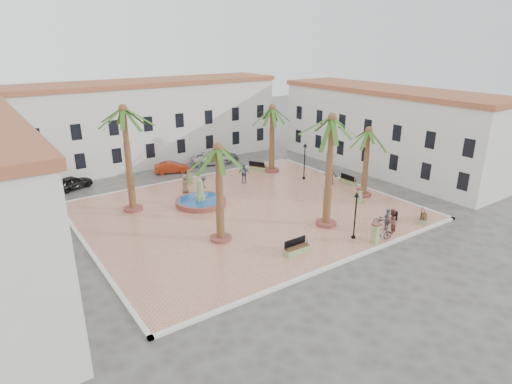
{
  "coord_description": "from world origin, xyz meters",
  "views": [
    {
      "loc": [
        -18.65,
        -28.26,
        14.03
      ],
      "look_at": [
        1.0,
        0.0,
        1.6
      ],
      "focal_mm": 30.0,
      "sensor_mm": 36.0,
      "label": 1
    }
  ],
  "objects_px": {
    "litter_bin": "(395,216)",
    "bicycle_a": "(383,219)",
    "fountain": "(201,201)",
    "pedestrian_fountain_b": "(244,174)",
    "bicycle_b": "(381,234)",
    "bollard_n": "(190,177)",
    "cyclist_a": "(387,219)",
    "bench_s": "(297,249)",
    "pedestrian_north": "(204,184)",
    "car_silver": "(221,156)",
    "lamppost_e": "(305,155)",
    "palm_nw": "(124,120)",
    "cyclist_b": "(392,221)",
    "car_black": "(72,183)",
    "car_white": "(212,158)",
    "pedestrian_fountain_a": "(185,184)",
    "bench_e": "(349,181)",
    "pedestrian_east": "(331,176)",
    "bollard_e": "(359,195)",
    "bollard_se": "(376,233)",
    "lamppost_s": "(356,207)",
    "bench_se": "(423,218)",
    "palm_s": "(332,130)",
    "palm_e": "(368,138)",
    "car_red": "(172,167)",
    "palm_ne": "(272,116)",
    "bench_ne": "(258,168)",
    "palm_sw": "(218,159)"
  },
  "relations": [
    {
      "from": "litter_bin",
      "to": "bicycle_a",
      "type": "xyz_separation_m",
      "value": [
        -1.49,
        0.03,
        0.08
      ]
    },
    {
      "from": "fountain",
      "to": "pedestrian_fountain_b",
      "type": "relative_size",
      "value": 2.32
    },
    {
      "from": "bicycle_b",
      "to": "bollard_n",
      "type": "bearing_deg",
      "value": 34.37
    },
    {
      "from": "pedestrian_fountain_b",
      "to": "bicycle_a",
      "type": "bearing_deg",
      "value": -43.59
    },
    {
      "from": "cyclist_a",
      "to": "bench_s",
      "type": "bearing_deg",
      "value": -8.14
    },
    {
      "from": "pedestrian_north",
      "to": "car_silver",
      "type": "relative_size",
      "value": 0.36
    },
    {
      "from": "lamppost_e",
      "to": "car_silver",
      "type": "relative_size",
      "value": 0.85
    },
    {
      "from": "car_silver",
      "to": "bollard_n",
      "type": "bearing_deg",
      "value": 133.3
    },
    {
      "from": "palm_nw",
      "to": "cyclist_b",
      "type": "bearing_deg",
      "value": -47.11
    },
    {
      "from": "bicycle_a",
      "to": "car_black",
      "type": "distance_m",
      "value": 29.38
    },
    {
      "from": "bicycle_b",
      "to": "car_white",
      "type": "bearing_deg",
      "value": 18.19
    },
    {
      "from": "pedestrian_fountain_a",
      "to": "car_black",
      "type": "bearing_deg",
      "value": 113.41
    },
    {
      "from": "bench_e",
      "to": "pedestrian_east",
      "type": "distance_m",
      "value": 1.91
    },
    {
      "from": "bollard_e",
      "to": "car_black",
      "type": "xyz_separation_m",
      "value": [
        -20.0,
        18.93,
        -0.19
      ]
    },
    {
      "from": "bollard_se",
      "to": "pedestrian_east",
      "type": "bearing_deg",
      "value": 59.62
    },
    {
      "from": "lamppost_s",
      "to": "lamppost_e",
      "type": "xyz_separation_m",
      "value": [
        6.23,
        12.78,
        0.15
      ]
    },
    {
      "from": "bollard_se",
      "to": "car_silver",
      "type": "height_order",
      "value": "bollard_se"
    },
    {
      "from": "bench_se",
      "to": "bench_e",
      "type": "height_order",
      "value": "bench_e"
    },
    {
      "from": "palm_s",
      "to": "bollard_se",
      "type": "xyz_separation_m",
      "value": [
        0.65,
        -4.35,
        -6.79
      ]
    },
    {
      "from": "bench_se",
      "to": "car_white",
      "type": "xyz_separation_m",
      "value": [
        -5.51,
        24.73,
        0.25
      ]
    },
    {
      "from": "bench_se",
      "to": "bench_e",
      "type": "xyz_separation_m",
      "value": [
        1.98,
        10.03,
        0.02
      ]
    },
    {
      "from": "bollard_n",
      "to": "pedestrian_fountain_a",
      "type": "bearing_deg",
      "value": -126.12
    },
    {
      "from": "palm_e",
      "to": "cyclist_a",
      "type": "height_order",
      "value": "palm_e"
    },
    {
      "from": "bollard_n",
      "to": "bicycle_b",
      "type": "bearing_deg",
      "value": -73.94
    },
    {
      "from": "fountain",
      "to": "bench_se",
      "type": "relative_size",
      "value": 2.55
    },
    {
      "from": "car_red",
      "to": "pedestrian_east",
      "type": "bearing_deg",
      "value": -119.05
    },
    {
      "from": "litter_bin",
      "to": "pedestrian_fountain_a",
      "type": "distance_m",
      "value": 19.1
    },
    {
      "from": "pedestrian_north",
      "to": "bollard_se",
      "type": "bearing_deg",
      "value": -144.7
    },
    {
      "from": "lamppost_s",
      "to": "palm_e",
      "type": "bearing_deg",
      "value": 37.72
    },
    {
      "from": "car_black",
      "to": "cyclist_a",
      "type": "bearing_deg",
      "value": -165.01
    },
    {
      "from": "car_red",
      "to": "palm_nw",
      "type": "bearing_deg",
      "value": 158.62
    },
    {
      "from": "palm_s",
      "to": "car_white",
      "type": "bearing_deg",
      "value": 86.25
    },
    {
      "from": "fountain",
      "to": "palm_ne",
      "type": "bearing_deg",
      "value": 21.56
    },
    {
      "from": "bollard_e",
      "to": "car_black",
      "type": "bearing_deg",
      "value": 136.57
    },
    {
      "from": "bench_s",
      "to": "car_red",
      "type": "relative_size",
      "value": 0.51
    },
    {
      "from": "bench_e",
      "to": "car_red",
      "type": "relative_size",
      "value": 0.49
    },
    {
      "from": "palm_nw",
      "to": "bicycle_b",
      "type": "xyz_separation_m",
      "value": [
        12.75,
        -16.03,
        -7.19
      ]
    },
    {
      "from": "bicycle_a",
      "to": "car_white",
      "type": "height_order",
      "value": "car_white"
    },
    {
      "from": "bollard_n",
      "to": "bollard_se",
      "type": "bearing_deg",
      "value": -75.74
    },
    {
      "from": "car_silver",
      "to": "pedestrian_east",
      "type": "bearing_deg",
      "value": -157.6
    },
    {
      "from": "palm_nw",
      "to": "pedestrian_fountain_a",
      "type": "bearing_deg",
      "value": 13.61
    },
    {
      "from": "litter_bin",
      "to": "pedestrian_north",
      "type": "distance_m",
      "value": 17.53
    },
    {
      "from": "bench_ne",
      "to": "bicycle_b",
      "type": "bearing_deg",
      "value": 142.46
    },
    {
      "from": "fountain",
      "to": "pedestrian_east",
      "type": "height_order",
      "value": "fountain"
    },
    {
      "from": "litter_bin",
      "to": "car_white",
      "type": "xyz_separation_m",
      "value": [
        -3.8,
        23.3,
        0.14
      ]
    },
    {
      "from": "palm_nw",
      "to": "car_red",
      "type": "bearing_deg",
      "value": 48.7
    },
    {
      "from": "palm_sw",
      "to": "car_red",
      "type": "height_order",
      "value": "palm_sw"
    },
    {
      "from": "litter_bin",
      "to": "lamppost_s",
      "type": "bearing_deg",
      "value": -175.98
    },
    {
      "from": "palm_ne",
      "to": "lamppost_s",
      "type": "relative_size",
      "value": 2.05
    },
    {
      "from": "bollard_e",
      "to": "pedestrian_fountain_a",
      "type": "xyz_separation_m",
      "value": [
        -11.49,
        11.3,
        0.18
      ]
    }
  ]
}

